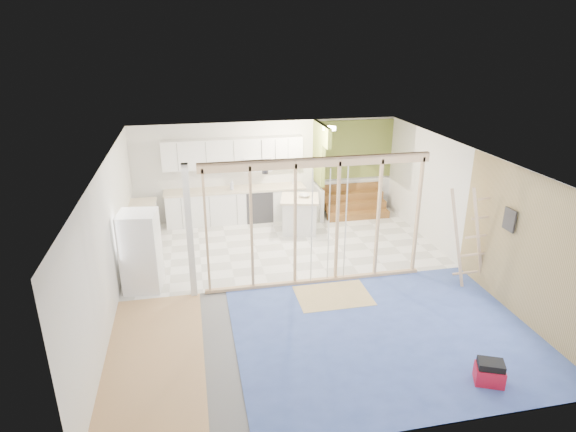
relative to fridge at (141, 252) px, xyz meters
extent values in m
cube|color=slate|center=(3.04, -0.45, -0.80)|extent=(7.00, 8.00, 0.01)
cube|color=white|center=(3.04, -0.45, 1.80)|extent=(7.00, 8.00, 0.01)
cube|color=white|center=(3.04, 3.55, 0.50)|extent=(7.00, 0.01, 2.60)
cube|color=white|center=(3.04, -4.45, 0.50)|extent=(7.00, 0.01, 2.60)
cube|color=white|center=(-0.46, -0.45, 0.50)|extent=(0.01, 8.00, 2.60)
cube|color=white|center=(6.54, -0.45, 0.50)|extent=(0.01, 8.00, 2.60)
cube|color=white|center=(3.04, 1.55, -0.79)|extent=(7.00, 4.00, 0.02)
cube|color=#4E69BE|center=(4.04, -2.45, -0.79)|extent=(5.00, 4.00, 0.02)
cube|color=tan|center=(0.29, -2.45, -0.79)|extent=(1.50, 4.00, 0.02)
cube|color=tan|center=(3.54, -1.05, -0.78)|extent=(1.40, 1.00, 0.01)
cube|color=tan|center=(3.34, -0.45, 1.70)|extent=(4.40, 0.09, 0.18)
cube|color=tan|center=(3.34, -0.45, -0.75)|extent=(4.40, 0.09, 0.06)
cube|color=silver|center=(0.94, -0.45, 0.50)|extent=(0.12, 0.14, 2.60)
cube|color=tan|center=(1.24, -0.45, 0.50)|extent=(0.04, 0.09, 2.40)
cube|color=tan|center=(2.08, -0.45, 0.50)|extent=(0.04, 0.09, 2.40)
cube|color=tan|center=(2.92, -0.45, 0.50)|extent=(0.04, 0.09, 2.40)
cube|color=tan|center=(3.76, -0.45, 0.50)|extent=(0.04, 0.09, 2.40)
cube|color=tan|center=(4.60, -0.45, 0.50)|extent=(0.04, 0.09, 2.40)
cube|color=tan|center=(5.44, -0.45, 0.50)|extent=(0.04, 0.09, 2.40)
cylinder|color=silver|center=(3.24, -0.48, 0.42)|extent=(0.02, 0.02, 2.35)
cylinder|color=silver|center=(3.94, -0.43, 0.42)|extent=(0.02, 0.02, 2.35)
cylinder|color=silver|center=(3.59, -0.45, 0.42)|extent=(0.02, 0.02, 2.35)
cube|color=white|center=(2.14, 3.25, -0.36)|extent=(3.60, 0.60, 0.88)
cube|color=beige|center=(2.14, 3.25, 0.11)|extent=(3.66, 0.64, 0.05)
cube|color=white|center=(-0.16, 2.15, -0.36)|extent=(0.60, 1.60, 0.88)
cube|color=beige|center=(-0.16, 2.15, 0.11)|extent=(0.64, 1.64, 0.05)
cube|color=white|center=(2.14, 3.37, 1.05)|extent=(3.60, 0.34, 0.75)
cube|color=white|center=(2.74, 3.33, 0.75)|extent=(0.72, 0.38, 0.36)
cube|color=black|center=(2.74, 3.14, 0.75)|extent=(0.68, 0.02, 0.30)
cube|color=olive|center=(4.34, 3.10, 1.00)|extent=(0.10, 0.90, 1.60)
cube|color=silver|center=(4.34, 3.10, -0.35)|extent=(0.10, 0.90, 0.90)
cube|color=olive|center=(4.34, 2.40, 1.55)|extent=(0.10, 0.50, 0.50)
cube|color=olive|center=(5.44, 3.52, 0.95)|extent=(2.20, 0.04, 1.60)
cube|color=silver|center=(5.44, 3.52, -0.35)|extent=(2.20, 0.04, 0.90)
cube|color=brown|center=(5.39, 2.75, -0.70)|extent=(1.70, 0.26, 0.20)
cube|color=brown|center=(5.39, 3.01, -0.50)|extent=(1.70, 0.26, 0.20)
cube|color=brown|center=(5.39, 3.27, -0.30)|extent=(1.70, 0.26, 0.20)
cube|color=brown|center=(5.39, 3.53, -0.10)|extent=(1.70, 0.26, 0.20)
torus|color=black|center=(2.74, 1.45, 1.25)|extent=(0.52, 0.52, 0.02)
cylinder|color=black|center=(2.59, 1.45, 1.50)|extent=(0.01, 0.01, 0.50)
cylinder|color=black|center=(2.89, 1.45, 1.50)|extent=(0.01, 0.01, 0.50)
cylinder|color=#37383D|center=(2.64, 1.35, 1.10)|extent=(0.14, 0.14, 0.14)
cylinder|color=#37383D|center=(2.86, 1.55, 1.12)|extent=(0.12, 0.12, 0.12)
cube|color=tan|center=(6.52, -2.45, 0.50)|extent=(0.02, 4.00, 2.60)
cube|color=#37383D|center=(6.47, -1.85, 0.85)|extent=(0.04, 0.30, 0.40)
cylinder|color=#FFEABF|center=(4.44, 2.55, 1.74)|extent=(0.32, 0.32, 0.08)
cube|color=white|center=(-0.01, 0.00, 0.00)|extent=(0.77, 0.74, 1.60)
cube|color=#37383D|center=(0.33, 0.00, 0.00)|extent=(0.10, 0.64, 1.57)
cube|color=silver|center=(3.64, 2.25, -0.38)|extent=(1.00, 1.00, 0.84)
cube|color=beige|center=(3.64, 2.25, 0.08)|extent=(1.12, 1.12, 0.05)
imported|color=beige|center=(3.76, 2.28, 0.14)|extent=(0.36, 0.36, 0.07)
imported|color=#B7BACC|center=(2.05, 3.15, 0.27)|extent=(0.12, 0.12, 0.27)
imported|color=silver|center=(3.74, 3.35, 0.23)|extent=(0.12, 0.12, 0.20)
cube|color=#B31026|center=(5.01, -3.85, -0.66)|extent=(0.48, 0.43, 0.28)
cube|color=black|center=(5.01, -3.85, -0.47)|extent=(0.43, 0.38, 0.10)
cube|color=tan|center=(5.94, -1.15, 0.23)|extent=(0.47, 0.20, 2.02)
cube|color=tan|center=(6.39, -1.15, 0.23)|extent=(0.47, 0.20, 2.02)
cube|color=tan|center=(6.22, -1.15, -0.52)|extent=(0.47, 0.20, 0.13)
cube|color=tan|center=(6.30, -1.15, -0.13)|extent=(0.47, 0.20, 0.13)
cube|color=tan|center=(6.39, -1.15, 0.25)|extent=(0.47, 0.20, 0.13)
cube|color=tan|center=(6.47, -1.15, 0.64)|extent=(0.47, 0.20, 0.13)
cube|color=tan|center=(6.55, -1.15, 1.03)|extent=(0.47, 0.20, 0.13)
camera|label=1|loc=(1.05, -8.76, 3.91)|focal=30.00mm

